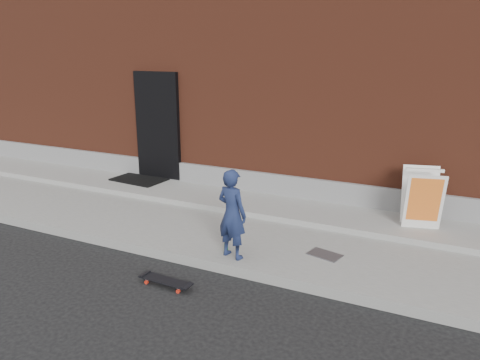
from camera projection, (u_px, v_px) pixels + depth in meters
The scene contains 10 objects.
ground at pixel (192, 267), 6.65m from camera, with size 80.00×80.00×0.00m, color black.
sidewalk at pixel (238, 227), 7.93m from camera, with size 20.00×3.00×0.15m, color slate.
apron at pixel (259, 204), 8.67m from camera, with size 20.00×1.20×0.10m, color gray.
building at pixel (331, 67), 12.02m from camera, with size 20.00×8.10×5.00m.
child at pixel (232, 214), 6.46m from camera, with size 0.47×0.31×1.28m, color #1A244A.
skateboard at pixel (166, 281), 6.11m from camera, with size 0.74×0.22×0.08m.
pizza_sign at pixel (422, 198), 7.36m from camera, with size 0.71×0.79×0.94m.
soda_can at pixel (226, 247), 6.80m from camera, with size 0.06×0.06×0.11m, color #1B8947.
doormat at pixel (142, 178), 10.13m from camera, with size 1.11×0.89×0.03m, color black.
utility_plate at pixel (325, 255), 6.67m from camera, with size 0.45×0.29×0.01m, color #5A595F.
Camera 1 is at (3.25, -5.15, 3.02)m, focal length 35.00 mm.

